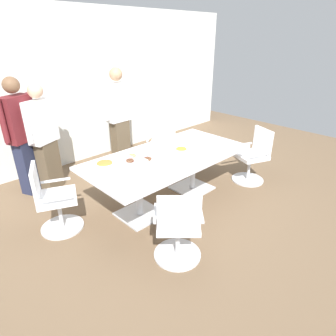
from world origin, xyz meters
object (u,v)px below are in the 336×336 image
object	(u,v)px
conference_table	(168,163)
office_chair_3	(178,229)
office_chair_1	(163,147)
person_standing_1	(44,137)
plate_stack	(207,146)
office_chair_0	(253,158)
donut_platter	(138,159)
office_chair_2	(53,202)
napkin_pile	(177,162)
snack_bowl_pretzels	(105,164)
person_standing_2	(119,116)
snack_bowl_chips_orange	(181,150)
person_standing_0	(22,136)

from	to	relation	value
conference_table	office_chair_3	world-z (taller)	office_chair_3
office_chair_1	person_standing_1	world-z (taller)	person_standing_1
person_standing_1	plate_stack	size ratio (longest dim) A/B	8.48
office_chair_0	donut_platter	world-z (taller)	office_chair_0
office_chair_2	person_standing_1	distance (m)	1.29
donut_platter	napkin_pile	world-z (taller)	napkin_pile
office_chair_1	office_chair_2	xyz separation A→B (m)	(-2.31, -0.47, 0.00)
snack_bowl_pretzels	office_chair_0	bearing A→B (deg)	-18.17
office_chair_0	napkin_pile	size ratio (longest dim) A/B	5.43
napkin_pile	office_chair_3	bearing A→B (deg)	-135.08
snack_bowl_pretzels	napkin_pile	size ratio (longest dim) A/B	1.39
conference_table	donut_platter	world-z (taller)	donut_platter
person_standing_2	snack_bowl_chips_orange	size ratio (longest dim) A/B	10.28
snack_bowl_pretzels	snack_bowl_chips_orange	world-z (taller)	snack_bowl_pretzels
snack_bowl_pretzels	office_chair_2	bearing A→B (deg)	161.33
person_standing_1	napkin_pile	distance (m)	2.15
conference_table	plate_stack	world-z (taller)	plate_stack
donut_platter	person_standing_2	bearing A→B (deg)	63.41
conference_table	office_chair_2	xyz separation A→B (m)	(-1.52, 0.50, -0.22)
office_chair_0	office_chair_2	bearing A→B (deg)	94.01
office_chair_0	office_chair_2	xyz separation A→B (m)	(-3.03, 1.00, 0.00)
conference_table	person_standing_0	bearing A→B (deg)	127.59
person_standing_0	person_standing_1	distance (m)	0.30
plate_stack	napkin_pile	distance (m)	0.79
snack_bowl_pretzels	napkin_pile	world-z (taller)	snack_bowl_pretzels
person_standing_2	donut_platter	bearing A→B (deg)	59.77
office_chair_1	napkin_pile	xyz separation A→B (m)	(-0.92, -1.27, 0.37)
office_chair_0	person_standing_1	world-z (taller)	person_standing_1
snack_bowl_pretzels	plate_stack	size ratio (longest dim) A/B	1.17
person_standing_0	snack_bowl_pretzels	size ratio (longest dim) A/B	7.70
office_chair_1	napkin_pile	distance (m)	1.61
office_chair_2	snack_bowl_chips_orange	xyz separation A→B (m)	(1.73, -0.56, 0.38)
conference_table	donut_platter	size ratio (longest dim) A/B	6.43
snack_bowl_chips_orange	person_standing_2	bearing A→B (deg)	85.92
person_standing_1	napkin_pile	bearing A→B (deg)	91.67
conference_table	person_standing_2	world-z (taller)	person_standing_2
conference_table	office_chair_0	distance (m)	1.61
conference_table	snack_bowl_chips_orange	distance (m)	0.27
person_standing_1	person_standing_2	world-z (taller)	person_standing_2
office_chair_0	person_standing_0	world-z (taller)	person_standing_0
conference_table	snack_bowl_chips_orange	size ratio (longest dim) A/B	13.71
person_standing_0	office_chair_2	bearing A→B (deg)	57.16
person_standing_0	person_standing_1	size ratio (longest dim) A/B	1.06
person_standing_2	plate_stack	distance (m)	1.85
office_chair_1	snack_bowl_chips_orange	size ratio (longest dim) A/B	5.20
conference_table	person_standing_0	xyz separation A→B (m)	(-1.34, 1.75, 0.31)
person_standing_1	plate_stack	xyz separation A→B (m)	(1.74, -1.79, -0.11)
plate_stack	donut_platter	bearing A→B (deg)	162.78
person_standing_2	snack_bowl_chips_orange	distance (m)	1.72
person_standing_0	person_standing_1	bearing A→B (deg)	129.76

